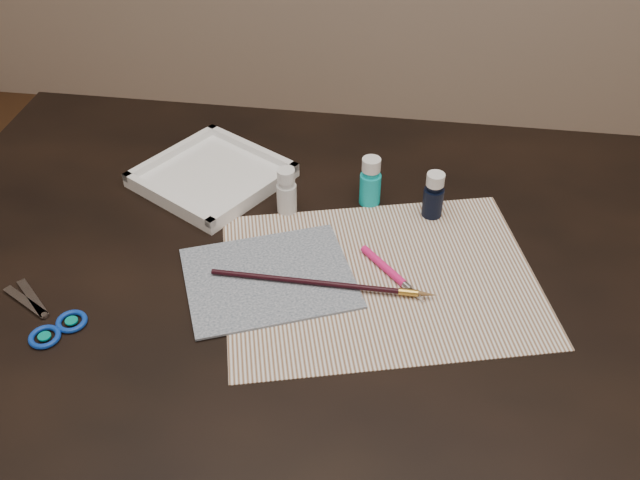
# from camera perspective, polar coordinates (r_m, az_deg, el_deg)

# --- Properties ---
(table) EXTENTS (1.30, 0.90, 0.75)m
(table) POSITION_cam_1_polar(r_m,az_deg,el_deg) (1.32, 0.00, -14.36)
(table) COLOR black
(table) RESTS_ON ground
(paper) EXTENTS (0.52, 0.45, 0.00)m
(paper) POSITION_cam_1_polar(r_m,az_deg,el_deg) (1.03, 4.83, -3.02)
(paper) COLOR white
(paper) RESTS_ON table
(canvas) EXTENTS (0.29, 0.27, 0.00)m
(canvas) POSITION_cam_1_polar(r_m,az_deg,el_deg) (1.02, -4.09, -3.02)
(canvas) COLOR #16273C
(canvas) RESTS_ON paper
(paint_bottle_white) EXTENTS (0.04, 0.04, 0.08)m
(paint_bottle_white) POSITION_cam_1_polar(r_m,az_deg,el_deg) (1.13, -2.70, 3.95)
(paint_bottle_white) COLOR silver
(paint_bottle_white) RESTS_ON table
(paint_bottle_cyan) EXTENTS (0.04, 0.04, 0.08)m
(paint_bottle_cyan) POSITION_cam_1_polar(r_m,az_deg,el_deg) (1.15, 4.06, 4.72)
(paint_bottle_cyan) COLOR #10BBC1
(paint_bottle_cyan) RESTS_ON table
(paint_bottle_navy) EXTENTS (0.03, 0.03, 0.08)m
(paint_bottle_navy) POSITION_cam_1_polar(r_m,az_deg,el_deg) (1.13, 9.08, 3.56)
(paint_bottle_navy) COLOR black
(paint_bottle_navy) RESTS_ON table
(paintbrush) EXTENTS (0.32, 0.01, 0.01)m
(paintbrush) POSITION_cam_1_polar(r_m,az_deg,el_deg) (1.00, 0.21, -3.48)
(paintbrush) COLOR black
(paintbrush) RESTS_ON canvas
(craft_knife) EXTENTS (0.10, 0.11, 0.01)m
(craft_knife) POSITION_cam_1_polar(r_m,az_deg,el_deg) (1.03, 5.88, -2.75)
(craft_knife) COLOR #EE1B71
(craft_knife) RESTS_ON paper
(scissors) EXTENTS (0.18, 0.15, 0.01)m
(scissors) POSITION_cam_1_polar(r_m,az_deg,el_deg) (1.04, -21.83, -5.38)
(scissors) COLOR silver
(scissors) RESTS_ON table
(palette_tray) EXTENTS (0.29, 0.29, 0.03)m
(palette_tray) POSITION_cam_1_polar(r_m,az_deg,el_deg) (1.22, -8.64, 5.16)
(palette_tray) COLOR white
(palette_tray) RESTS_ON table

